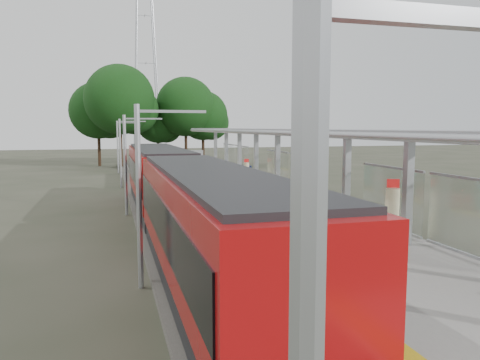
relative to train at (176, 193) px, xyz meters
name	(u,v)px	position (x,y,z in m)	size (l,w,h in m)	color
trackbed	(158,208)	(0.00, 7.56, -1.93)	(3.00, 70.00, 0.24)	#59544C
platform	(234,199)	(4.50, 7.56, -1.55)	(6.00, 50.00, 1.00)	gray
tactile_strip	(192,192)	(1.95, 7.56, -1.04)	(0.60, 50.00, 0.02)	yellow
end_fence	(176,156)	(4.50, 32.51, -0.45)	(6.00, 0.10, 1.20)	#9EA0A5
train	(176,193)	(0.00, 0.00, 0.00)	(2.74, 27.60, 3.62)	black
canopy	(283,138)	(6.11, 3.74, 2.15)	(3.27, 38.00, 3.66)	#9EA0A5
pylon	(145,40)	(3.50, 60.56, 16.95)	(8.00, 4.00, 38.00)	#9EA0A5
tree_cluster	(149,108)	(2.17, 39.18, 4.98)	(19.46, 11.31, 11.92)	#382316
catenary_masts	(127,162)	(-1.72, 6.56, 0.86)	(2.08, 48.16, 5.40)	#9EA0A5
bench_mid	(304,198)	(6.04, 0.65, -0.56)	(0.48, 1.39, 0.94)	#0F1C4F
bench_far	(249,172)	(7.11, 13.20, -0.51)	(0.55, 1.53, 1.03)	#0F1C4F
info_pillar_near	(392,213)	(6.47, -5.68, -0.17)	(0.46, 0.46, 2.03)	beige
info_pillar_far	(246,172)	(6.37, 11.32, -0.36)	(0.36, 0.36, 1.59)	beige
litter_bin	(270,184)	(6.52, 6.85, -0.65)	(0.39, 0.39, 0.80)	#9EA0A5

